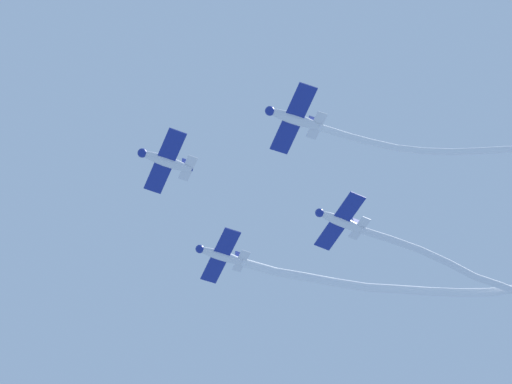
{
  "coord_description": "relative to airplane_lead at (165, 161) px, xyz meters",
  "views": [
    {
      "loc": [
        35.94,
        -22.43,
        7.63
      ],
      "look_at": [
        -4.66,
        -0.41,
        70.78
      ],
      "focal_mm": 58.19,
      "sensor_mm": 36.0,
      "label": 1
    }
  ],
  "objects": [
    {
      "name": "airplane_right_wing",
      "position": [
        -7.97,
        9.78,
        0.3
      ],
      "size": [
        7.37,
        5.54,
        1.83
      ],
      "rotation": [
        0.0,
        0.0,
        4.6
      ],
      "color": "silver"
    },
    {
      "name": "airplane_slot",
      "position": [
        1.82,
        17.75,
        -0.2
      ],
      "size": [
        7.29,
        5.43,
        1.83
      ],
      "rotation": [
        0.0,
        0.0,
        4.67
      ],
      "color": "silver"
    },
    {
      "name": "smoke_trail_left_wing",
      "position": [
        12.7,
        22.19,
        1.57
      ],
      "size": [
        7.82,
        23.39,
        4.33
      ],
      "color": "white"
    },
    {
      "name": "smoke_trail_slot",
      "position": [
        2.48,
        33.79,
        -0.23
      ],
      "size": [
        1.97,
        27.69,
        1.48
      ],
      "color": "white"
    },
    {
      "name": "smoke_trail_right_wing",
      "position": [
        -3.48,
        26.46,
        0.38
      ],
      "size": [
        11.76,
        28.16,
        1.55
      ],
      "color": "white"
    },
    {
      "name": "airplane_left_wing",
      "position": [
        9.77,
        7.97,
        -0.4
      ],
      "size": [
        7.4,
        5.58,
        1.83
      ],
      "rotation": [
        0.0,
        0.0,
        4.57
      ],
      "color": "silver"
    },
    {
      "name": "airplane_lead",
      "position": [
        0.0,
        0.0,
        0.0
      ],
      "size": [
        7.36,
        5.52,
        1.83
      ],
      "rotation": [
        0.0,
        0.0,
        4.62
      ],
      "color": "silver"
    }
  ]
}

